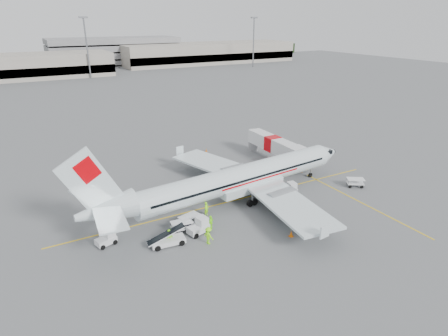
{
  "coord_description": "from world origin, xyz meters",
  "views": [
    {
      "loc": [
        -21.34,
        -36.57,
        21.4
      ],
      "look_at": [
        0.0,
        2.0,
        3.8
      ],
      "focal_mm": 30.0,
      "sensor_mm": 36.0,
      "label": 1
    }
  ],
  "objects_px": {
    "aircraft": "(242,161)",
    "jet_bridge": "(273,149)",
    "tug_fore": "(288,189)",
    "belt_loader": "(168,234)",
    "tug_mid": "(198,226)",
    "tug_aft": "(106,238)"
  },
  "relations": [
    {
      "from": "aircraft",
      "to": "tug_aft",
      "type": "bearing_deg",
      "value": -178.53
    },
    {
      "from": "jet_bridge",
      "to": "belt_loader",
      "type": "relative_size",
      "value": 3.26
    },
    {
      "from": "aircraft",
      "to": "belt_loader",
      "type": "xyz_separation_m",
      "value": [
        -11.95,
        -5.28,
        -3.89
      ]
    },
    {
      "from": "tug_fore",
      "to": "tug_mid",
      "type": "relative_size",
      "value": 0.95
    },
    {
      "from": "tug_mid",
      "to": "tug_aft",
      "type": "bearing_deg",
      "value": 151.87
    },
    {
      "from": "aircraft",
      "to": "tug_fore",
      "type": "bearing_deg",
      "value": -23.23
    },
    {
      "from": "aircraft",
      "to": "tug_aft",
      "type": "distance_m",
      "value": 18.14
    },
    {
      "from": "tug_aft",
      "to": "belt_loader",
      "type": "bearing_deg",
      "value": -44.57
    },
    {
      "from": "belt_loader",
      "to": "tug_mid",
      "type": "relative_size",
      "value": 2.02
    },
    {
      "from": "tug_aft",
      "to": "aircraft",
      "type": "bearing_deg",
      "value": -8.34
    },
    {
      "from": "jet_bridge",
      "to": "belt_loader",
      "type": "bearing_deg",
      "value": -147.99
    },
    {
      "from": "aircraft",
      "to": "jet_bridge",
      "type": "bearing_deg",
      "value": 33.59
    },
    {
      "from": "belt_loader",
      "to": "aircraft",
      "type": "bearing_deg",
      "value": 29.46
    },
    {
      "from": "aircraft",
      "to": "jet_bridge",
      "type": "distance_m",
      "value": 15.59
    },
    {
      "from": "tug_mid",
      "to": "aircraft",
      "type": "bearing_deg",
      "value": 17.47
    },
    {
      "from": "jet_bridge",
      "to": "belt_loader",
      "type": "distance_m",
      "value": 28.08
    },
    {
      "from": "belt_loader",
      "to": "jet_bridge",
      "type": "bearing_deg",
      "value": 37.85
    },
    {
      "from": "jet_bridge",
      "to": "tug_fore",
      "type": "relative_size",
      "value": 6.92
    },
    {
      "from": "aircraft",
      "to": "jet_bridge",
      "type": "xyz_separation_m",
      "value": [
        11.8,
        9.69,
        -3.17
      ]
    },
    {
      "from": "belt_loader",
      "to": "tug_mid",
      "type": "distance_m",
      "value": 3.67
    },
    {
      "from": "tug_mid",
      "to": "belt_loader",
      "type": "bearing_deg",
      "value": 175.22
    },
    {
      "from": "aircraft",
      "to": "tug_mid",
      "type": "distance_m",
      "value": 10.51
    }
  ]
}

